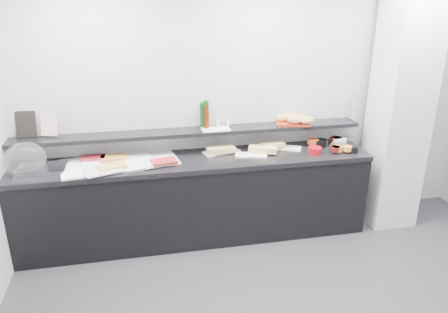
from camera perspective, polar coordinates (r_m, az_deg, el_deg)
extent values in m
cube|color=#A8AAAF|center=(4.71, 4.07, 6.76)|extent=(5.00, 0.02, 2.70)
cube|color=silver|center=(5.02, 22.04, 6.16)|extent=(0.50, 0.50, 2.70)
cube|color=black|center=(4.63, -3.67, -5.76)|extent=(3.60, 0.60, 0.85)
cube|color=black|center=(4.44, -3.80, -0.59)|extent=(3.62, 0.62, 0.05)
cube|color=black|center=(4.52, -4.19, 3.23)|extent=(3.60, 0.25, 0.04)
cube|color=#B2B4B9|center=(4.47, -22.70, -1.51)|extent=(0.46, 0.31, 0.04)
ellipsoid|color=white|center=(4.47, -24.55, -0.38)|extent=(0.46, 0.39, 0.34)
cube|color=white|center=(4.44, -13.47, -0.71)|extent=(1.19, 0.71, 0.01)
cube|color=silver|center=(4.55, -16.35, -0.26)|extent=(0.28, 0.19, 0.01)
cube|color=maroon|center=(4.54, -16.73, -0.12)|extent=(0.24, 0.16, 0.02)
cube|color=white|center=(4.54, -12.00, 0.10)|extent=(0.39, 0.33, 0.01)
cube|color=orange|center=(4.49, -14.30, -0.12)|extent=(0.25, 0.16, 0.02)
cube|color=silver|center=(4.24, -15.54, -1.75)|extent=(0.40, 0.32, 0.01)
cube|color=tan|center=(4.28, -14.41, -1.18)|extent=(0.28, 0.23, 0.02)
cube|color=white|center=(4.33, -8.74, -0.72)|extent=(0.38, 0.32, 0.01)
cube|color=maroon|center=(4.29, -7.82, -0.63)|extent=(0.27, 0.19, 0.02)
cube|color=silver|center=(4.59, -0.35, 0.65)|extent=(0.41, 0.26, 0.01)
cube|color=tan|center=(4.54, -0.42, 0.89)|extent=(0.30, 0.15, 0.06)
cylinder|color=#BABBC1|center=(4.49, -0.66, 0.31)|extent=(0.14, 0.09, 0.01)
cube|color=white|center=(4.51, 3.55, 0.18)|extent=(0.35, 0.22, 0.01)
cube|color=tan|center=(4.57, 5.08, 0.93)|extent=(0.31, 0.21, 0.06)
cylinder|color=#B9BAC0|center=(4.45, 4.01, 0.06)|extent=(0.14, 0.09, 0.01)
cube|color=white|center=(4.75, 7.94, 1.14)|extent=(0.38, 0.28, 0.01)
cube|color=tan|center=(4.68, 6.28, 1.41)|extent=(0.27, 0.12, 0.06)
cylinder|color=#ACAFB3|center=(4.63, 7.18, 0.78)|extent=(0.16, 0.02, 0.01)
cylinder|color=white|center=(4.89, 12.55, 1.76)|extent=(0.17, 0.17, 0.07)
cylinder|color=#C94B1B|center=(4.88, 11.56, 1.93)|extent=(0.16, 0.16, 0.05)
cylinder|color=black|center=(4.88, 12.49, 1.72)|extent=(0.18, 0.18, 0.07)
cylinder|color=#5C130D|center=(5.00, 14.40, 2.17)|extent=(0.15, 0.15, 0.05)
cylinder|color=white|center=(5.03, 15.69, 2.03)|extent=(0.22, 0.22, 0.07)
cylinder|color=white|center=(4.98, 14.85, 2.06)|extent=(0.19, 0.19, 0.05)
cylinder|color=maroon|center=(4.65, 11.78, 0.79)|extent=(0.18, 0.18, 0.07)
cylinder|color=#52110B|center=(4.70, 14.33, 0.97)|extent=(0.12, 0.12, 0.05)
cylinder|color=silver|center=(4.78, 14.71, 1.10)|extent=(0.21, 0.21, 0.07)
cylinder|color=orange|center=(4.72, 14.50, 1.00)|extent=(0.14, 0.14, 0.05)
cylinder|color=black|center=(4.79, 16.38, 0.98)|extent=(0.14, 0.14, 0.07)
cylinder|color=orange|center=(4.75, 15.79, 1.01)|extent=(0.11, 0.11, 0.05)
cube|color=black|center=(4.67, -24.46, 3.85)|extent=(0.19, 0.08, 0.26)
cube|color=beige|center=(4.57, -21.89, 3.88)|extent=(0.17, 0.09, 0.22)
cube|color=white|center=(4.52, -1.12, 3.61)|extent=(0.29, 0.18, 0.01)
cylinder|color=#0E330E|center=(4.53, -2.79, 5.45)|extent=(0.06, 0.06, 0.26)
cylinder|color=black|center=(4.50, -2.36, 5.22)|extent=(0.07, 0.07, 0.24)
cylinder|color=#0F340E|center=(4.54, -2.35, 5.60)|extent=(0.08, 0.08, 0.28)
cylinder|color=#B71F0D|center=(4.52, -2.15, 4.90)|extent=(0.05, 0.05, 0.18)
cylinder|color=white|center=(4.59, 0.57, 4.42)|extent=(0.04, 0.04, 0.07)
cylinder|color=silver|center=(4.56, -0.80, 4.34)|extent=(0.05, 0.05, 0.07)
cube|color=maroon|center=(4.78, 8.96, 4.40)|extent=(0.41, 0.34, 0.02)
ellipsoid|color=#D6AC51|center=(4.79, 8.53, 5.09)|extent=(0.17, 0.12, 0.08)
ellipsoid|color=tan|center=(4.75, 7.60, 5.02)|extent=(0.12, 0.08, 0.08)
ellipsoid|color=#C08449|center=(4.82, 9.90, 5.11)|extent=(0.16, 0.11, 0.08)
ellipsoid|color=#B57945|center=(4.69, 9.19, 4.71)|extent=(0.18, 0.15, 0.08)
ellipsoid|color=#B99946|center=(4.70, 10.82, 4.64)|extent=(0.16, 0.11, 0.08)
ellipsoid|color=#B87746|center=(4.74, 10.18, 4.82)|extent=(0.15, 0.13, 0.08)
ellipsoid|color=#D6A651|center=(4.79, 9.02, 5.09)|extent=(0.15, 0.12, 0.08)
cylinder|color=silver|center=(5.02, 16.58, 6.24)|extent=(0.09, 0.09, 0.30)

